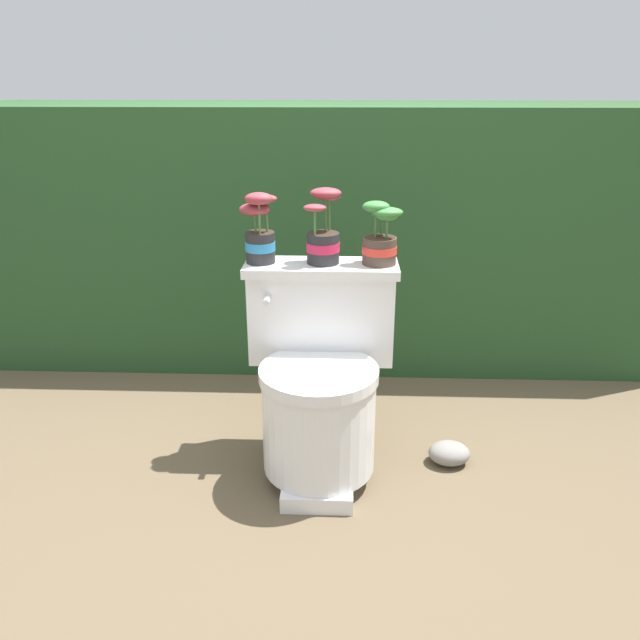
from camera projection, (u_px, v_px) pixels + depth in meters
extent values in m
plane|color=brown|center=(296.00, 475.00, 2.08)|extent=(12.00, 12.00, 0.00)
cube|color=#234723|center=(313.00, 229.00, 2.97)|extent=(3.19, 0.85, 1.14)
cube|color=silver|center=(319.00, 472.00, 2.05)|extent=(0.22, 0.37, 0.05)
cylinder|color=silver|center=(319.00, 423.00, 1.99)|extent=(0.36, 0.36, 0.31)
cylinder|color=silver|center=(319.00, 374.00, 1.93)|extent=(0.37, 0.37, 0.04)
cube|color=silver|center=(321.00, 316.00, 2.08)|extent=(0.47, 0.16, 0.30)
cube|color=silver|center=(321.00, 268.00, 2.02)|extent=(0.50, 0.18, 0.03)
cylinder|color=silver|center=(267.00, 300.00, 1.95)|extent=(0.02, 0.05, 0.02)
cylinder|color=#262628|center=(260.00, 247.00, 2.00)|extent=(0.09, 0.09, 0.10)
cylinder|color=#2D84BC|center=(260.00, 246.00, 2.00)|extent=(0.10, 0.10, 0.03)
cylinder|color=#332319|center=(260.00, 234.00, 1.99)|extent=(0.09, 0.09, 0.01)
cylinder|color=#4C753D|center=(267.00, 216.00, 1.98)|extent=(0.01, 0.01, 0.10)
ellipsoid|color=#93333D|center=(266.00, 199.00, 1.96)|extent=(0.07, 0.05, 0.03)
cylinder|color=#4C753D|center=(259.00, 218.00, 1.94)|extent=(0.01, 0.01, 0.10)
ellipsoid|color=#93333D|center=(259.00, 199.00, 1.92)|extent=(0.09, 0.06, 0.04)
cylinder|color=#4C753D|center=(255.00, 223.00, 1.97)|extent=(0.01, 0.01, 0.06)
ellipsoid|color=#93333D|center=(255.00, 209.00, 1.96)|extent=(0.10, 0.07, 0.04)
cylinder|color=#262628|center=(323.00, 248.00, 2.00)|extent=(0.10, 0.10, 0.10)
cylinder|color=#D1234C|center=(323.00, 247.00, 2.00)|extent=(0.11, 0.11, 0.03)
cylinder|color=#332319|center=(323.00, 235.00, 1.98)|extent=(0.10, 0.10, 0.01)
cylinder|color=#4C753D|center=(326.00, 214.00, 1.98)|extent=(0.01, 0.01, 0.11)
ellipsoid|color=#93333D|center=(326.00, 193.00, 1.96)|extent=(0.10, 0.07, 0.03)
cylinder|color=#4C753D|center=(315.00, 223.00, 1.93)|extent=(0.01, 0.01, 0.08)
ellipsoid|color=#93333D|center=(315.00, 208.00, 1.92)|extent=(0.07, 0.05, 0.02)
cylinder|color=#4C753D|center=(316.00, 221.00, 1.98)|extent=(0.01, 0.01, 0.07)
ellipsoid|color=#93333D|center=(315.00, 208.00, 1.96)|extent=(0.07, 0.05, 0.02)
cylinder|color=#4C753D|center=(329.00, 215.00, 1.99)|extent=(0.01, 0.01, 0.10)
ellipsoid|color=#93333D|center=(329.00, 197.00, 1.97)|extent=(0.07, 0.05, 0.02)
cylinder|color=#47382D|center=(379.00, 251.00, 1.99)|extent=(0.11, 0.11, 0.09)
cylinder|color=red|center=(379.00, 249.00, 1.99)|extent=(0.11, 0.11, 0.03)
cylinder|color=#332319|center=(380.00, 239.00, 1.98)|extent=(0.10, 0.10, 0.01)
cylinder|color=#4C753D|center=(381.00, 226.00, 2.00)|extent=(0.01, 0.01, 0.06)
ellipsoid|color=#387F38|center=(382.00, 215.00, 1.99)|extent=(0.06, 0.04, 0.03)
cylinder|color=#4C753D|center=(375.00, 224.00, 1.96)|extent=(0.01, 0.01, 0.09)
ellipsoid|color=#387F38|center=(376.00, 207.00, 1.94)|extent=(0.09, 0.06, 0.04)
cylinder|color=#4C753D|center=(387.00, 227.00, 1.96)|extent=(0.01, 0.01, 0.07)
ellipsoid|color=#387F38|center=(387.00, 212.00, 1.94)|extent=(0.10, 0.07, 0.03)
cylinder|color=#4C753D|center=(387.00, 229.00, 1.96)|extent=(0.01, 0.01, 0.06)
ellipsoid|color=#387F38|center=(387.00, 216.00, 1.95)|extent=(0.07, 0.05, 0.03)
ellipsoid|color=gray|center=(449.00, 453.00, 2.14)|extent=(0.14, 0.11, 0.08)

